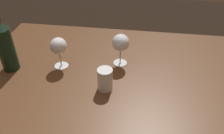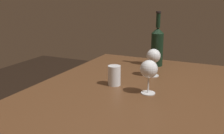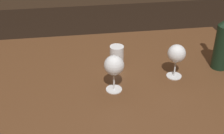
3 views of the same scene
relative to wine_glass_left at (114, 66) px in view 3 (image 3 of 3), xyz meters
The scene contains 5 objects.
dining_table 0.23m from the wine_glass_left, 101.84° to the right, with size 1.30×0.90×0.74m.
wine_glass_left is the anchor object (origin of this frame).
wine_glass_right 0.28m from the wine_glass_left, 167.23° to the right, with size 0.08×0.08×0.15m.
wine_bottle 0.52m from the wine_glass_left, 167.80° to the right, with size 0.08×0.08×0.34m.
water_tumbler 0.21m from the wine_glass_left, 102.46° to the right, with size 0.06×0.06×0.10m.
Camera 3 is at (0.18, 1.13, 1.47)m, focal length 49.52 mm.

